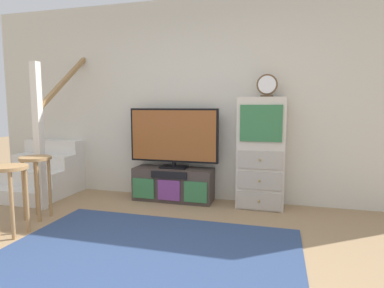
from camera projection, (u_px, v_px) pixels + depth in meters
The scene contains 9 objects.
back_wall at pixel (200, 101), 4.38m from camera, with size 6.40×0.12×2.70m, color beige.
area_rug at pixel (148, 254), 2.76m from camera, with size 2.60×1.80×0.01m, color navy.
media_console at pixel (173, 184), 4.34m from camera, with size 1.08×0.38×0.44m.
television at pixel (174, 137), 4.29m from camera, with size 1.22×0.22×0.80m.
side_cabinet at pixel (261, 153), 3.99m from camera, with size 0.58×0.38×1.39m.
desk_clock at pixel (267, 86), 3.87m from camera, with size 0.25×0.08×0.27m.
staircase at pixel (52, 166), 4.84m from camera, with size 1.00×1.36×2.20m.
bar_stool_near at pixel (10, 184), 3.14m from camera, with size 0.34×0.34×0.70m.
bar_stool_far at pixel (36, 173), 3.61m from camera, with size 0.34×0.34×0.71m.
Camera 1 is at (1.06, -1.84, 1.28)m, focal length 29.94 mm.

